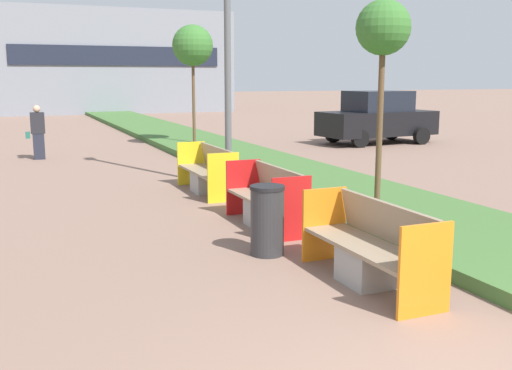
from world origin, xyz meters
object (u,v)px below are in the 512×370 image
bench_red_frame (267,203)px  pedestrian_walking (38,132)px  litter_bin (267,220)px  sapling_tree_far (193,46)px  sapling_tree_near (383,31)px  parked_car_distant (377,118)px  bench_orange_frame (370,253)px  bench_yellow_frame (208,175)px

bench_red_frame → pedestrian_walking: bearing=106.8°
litter_bin → bench_red_frame: bearing=66.4°
litter_bin → sapling_tree_far: sapling_tree_far is taller
sapling_tree_near → parked_car_distant: sapling_tree_near is taller
bench_red_frame → parked_car_distant: bearing=48.5°
bench_orange_frame → bench_red_frame: 2.93m
pedestrian_walking → parked_car_distant: size_ratio=0.36×
bench_orange_frame → bench_red_frame: same height
sapling_tree_near → pedestrian_walking: sapling_tree_near is taller
bench_orange_frame → bench_yellow_frame: (0.00, 5.96, 0.00)m
bench_orange_frame → sapling_tree_far: bearing=81.5°
sapling_tree_near → sapling_tree_far: bearing=90.0°
bench_orange_frame → litter_bin: bench_orange_frame is taller
bench_orange_frame → litter_bin: (-0.63, 1.50, 0.10)m
sapling_tree_near → sapling_tree_far: size_ratio=0.89×
bench_red_frame → bench_yellow_frame: size_ratio=0.90×
bench_yellow_frame → pedestrian_walking: bearing=113.7°
bench_orange_frame → pedestrian_walking: pedestrian_walking is taller
litter_bin → parked_car_distant: bearing=50.4°
sapling_tree_near → sapling_tree_far: (0.00, 10.82, 0.27)m
sapling_tree_near → pedestrian_walking: 11.15m
bench_yellow_frame → litter_bin: size_ratio=2.30×
bench_orange_frame → litter_bin: bearing=112.7°
pedestrian_walking → parked_car_distant: bearing=-0.8°
sapling_tree_near → bench_yellow_frame: bearing=124.0°
litter_bin → sapling_tree_far: size_ratio=0.23×
bench_red_frame → sapling_tree_far: size_ratio=0.48×
bench_orange_frame → pedestrian_walking: bearing=103.1°
bench_red_frame → litter_bin: 1.56m
sapling_tree_far → litter_bin: bearing=-102.3°
bench_orange_frame → litter_bin: size_ratio=2.21×
bench_yellow_frame → sapling_tree_far: sapling_tree_far is taller
sapling_tree_far → parked_car_distant: sapling_tree_far is taller
pedestrian_walking → sapling_tree_near: bearing=-62.8°
sapling_tree_far → pedestrian_walking: sapling_tree_far is taller
sapling_tree_far → pedestrian_walking: 5.71m
sapling_tree_near → parked_car_distant: (6.38, 9.55, -2.15)m
bench_yellow_frame → sapling_tree_near: 4.55m
bench_red_frame → pedestrian_walking: (-2.93, 9.71, 0.41)m
bench_yellow_frame → pedestrian_walking: 7.30m
sapling_tree_far → pedestrian_walking: bearing=-167.5°
litter_bin → pedestrian_walking: size_ratio=0.60×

